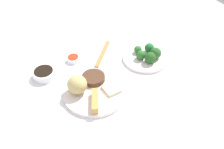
{
  "coord_description": "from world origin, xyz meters",
  "views": [
    {
      "loc": [
        0.3,
        0.73,
        0.8
      ],
      "look_at": [
        -0.08,
        -0.01,
        0.06
      ],
      "focal_mm": 40.1,
      "sensor_mm": 36.0,
      "label": 1
    }
  ],
  "objects_px": {
    "sauce_ramekin_sweet_and_sour": "(73,59)",
    "chopsticks_pair": "(103,53)",
    "teacup": "(79,147)",
    "main_plate": "(95,92)",
    "broccoli_plate": "(145,58)",
    "soy_sauce_bowl": "(44,74)"
  },
  "relations": [
    {
      "from": "main_plate",
      "to": "sauce_ramekin_sweet_and_sour",
      "type": "bearing_deg",
      "value": -89.05
    },
    {
      "from": "soy_sauce_bowl",
      "to": "chopsticks_pair",
      "type": "xyz_separation_m",
      "value": [
        -0.31,
        -0.04,
        -0.01
      ]
    },
    {
      "from": "sauce_ramekin_sweet_and_sour",
      "to": "broccoli_plate",
      "type": "bearing_deg",
      "value": 154.76
    },
    {
      "from": "main_plate",
      "to": "soy_sauce_bowl",
      "type": "xyz_separation_m",
      "value": [
        0.16,
        -0.2,
        0.01
      ]
    },
    {
      "from": "sauce_ramekin_sweet_and_sour",
      "to": "chopsticks_pair",
      "type": "bearing_deg",
      "value": 174.34
    },
    {
      "from": "broccoli_plate",
      "to": "teacup",
      "type": "height_order",
      "value": "teacup"
    },
    {
      "from": "main_plate",
      "to": "teacup",
      "type": "relative_size",
      "value": 4.06
    },
    {
      "from": "teacup",
      "to": "broccoli_plate",
      "type": "bearing_deg",
      "value": -145.24
    },
    {
      "from": "main_plate",
      "to": "sauce_ramekin_sweet_and_sour",
      "type": "distance_m",
      "value": 0.25
    },
    {
      "from": "broccoli_plate",
      "to": "sauce_ramekin_sweet_and_sour",
      "type": "bearing_deg",
      "value": -25.24
    },
    {
      "from": "teacup",
      "to": "chopsticks_pair",
      "type": "relative_size",
      "value": 0.31
    },
    {
      "from": "broccoli_plate",
      "to": "teacup",
      "type": "distance_m",
      "value": 0.58
    },
    {
      "from": "main_plate",
      "to": "broccoli_plate",
      "type": "relative_size",
      "value": 1.23
    },
    {
      "from": "main_plate",
      "to": "soy_sauce_bowl",
      "type": "relative_size",
      "value": 2.68
    },
    {
      "from": "teacup",
      "to": "chopsticks_pair",
      "type": "height_order",
      "value": "teacup"
    },
    {
      "from": "soy_sauce_bowl",
      "to": "chopsticks_pair",
      "type": "bearing_deg",
      "value": -173.46
    },
    {
      "from": "chopsticks_pair",
      "to": "teacup",
      "type": "bearing_deg",
      "value": 56.61
    },
    {
      "from": "soy_sauce_bowl",
      "to": "chopsticks_pair",
      "type": "height_order",
      "value": "soy_sauce_bowl"
    },
    {
      "from": "main_plate",
      "to": "sauce_ramekin_sweet_and_sour",
      "type": "height_order",
      "value": "sauce_ramekin_sweet_and_sour"
    },
    {
      "from": "soy_sauce_bowl",
      "to": "teacup",
      "type": "distance_m",
      "value": 0.43
    },
    {
      "from": "main_plate",
      "to": "soy_sauce_bowl",
      "type": "height_order",
      "value": "soy_sauce_bowl"
    },
    {
      "from": "sauce_ramekin_sweet_and_sour",
      "to": "main_plate",
      "type": "bearing_deg",
      "value": 90.95
    }
  ]
}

